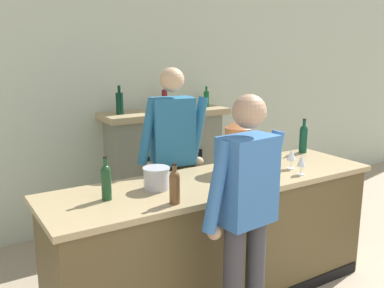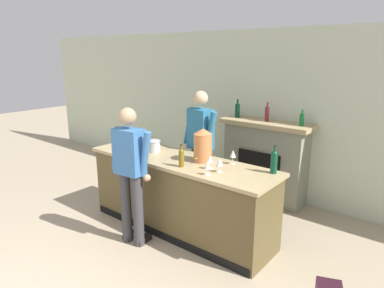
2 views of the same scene
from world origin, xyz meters
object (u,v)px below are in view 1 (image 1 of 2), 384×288
object	(u,v)px
wine_bottle_merlot_tall	(258,166)
wine_glass_back_row	(277,157)
copper_dispenser	(239,145)
fireplace_stone	(165,165)
person_customer	(246,217)
wine_bottle_riesling_slim	(303,137)
wine_glass_front_left	(291,155)
wine_bottle_port_short	(106,181)
wine_bottle_cabernet_heavy	(175,185)
wine_glass_near_bucket	(301,161)
ice_bucket_steel	(156,178)
person_bartender	(173,162)
wine_glass_front_right	(260,146)

from	to	relation	value
wine_bottle_merlot_tall	wine_glass_back_row	distance (m)	0.36
copper_dispenser	wine_glass_back_row	xyz separation A→B (m)	(0.25, -0.19, -0.10)
fireplace_stone	person_customer	distance (m)	2.41
wine_bottle_riesling_slim	wine_glass_front_left	bearing A→B (deg)	-144.64
wine_bottle_port_short	wine_glass_back_row	world-z (taller)	wine_bottle_port_short
fireplace_stone	wine_bottle_riesling_slim	bearing A→B (deg)	-60.08
fireplace_stone	wine_bottle_cabernet_heavy	xyz separation A→B (m)	(-0.96, -1.94, 0.47)
copper_dispenser	fireplace_stone	bearing A→B (deg)	85.57
person_customer	wine_bottle_cabernet_heavy	distance (m)	0.50
wine_bottle_port_short	wine_glass_front_left	bearing A→B (deg)	-3.78
copper_dispenser	wine_glass_near_bucket	bearing A→B (deg)	-46.72
ice_bucket_steel	wine_bottle_port_short	bearing A→B (deg)	-177.01
fireplace_stone	wine_glass_near_bucket	distance (m)	1.98
copper_dispenser	person_customer	bearing A→B (deg)	-124.57
copper_dispenser	wine_bottle_cabernet_heavy	size ratio (longest dim) A/B	1.59
wine_bottle_merlot_tall	wine_glass_back_row	world-z (taller)	wine_bottle_merlot_tall
person_bartender	copper_dispenser	distance (m)	0.62
wine_bottle_cabernet_heavy	wine_bottle_merlot_tall	bearing A→B (deg)	5.00
wine_bottle_riesling_slim	wine_bottle_port_short	xyz separation A→B (m)	(-2.11, -0.26, -0.01)
person_customer	wine_glass_front_right	distance (m)	1.29
fireplace_stone	person_bartender	size ratio (longest dim) A/B	0.88
ice_bucket_steel	wine_bottle_cabernet_heavy	size ratio (longest dim) A/B	0.72
person_bartender	wine_bottle_riesling_slim	distance (m)	1.33
wine_glass_front_right	copper_dispenser	bearing A→B (deg)	-157.93
wine_glass_back_row	wine_glass_front_left	size ratio (longest dim) A/B	0.98
wine_bottle_cabernet_heavy	wine_glass_back_row	size ratio (longest dim) A/B	1.61
copper_dispenser	wine_glass_front_right	distance (m)	0.40
person_customer	ice_bucket_steel	xyz separation A→B (m)	(-0.28, 0.68, 0.12)
wine_bottle_cabernet_heavy	wine_glass_front_left	distance (m)	1.26
wine_bottle_merlot_tall	wine_bottle_riesling_slim	bearing A→B (deg)	26.48
person_bartender	wine_glass_front_right	xyz separation A→B (m)	(0.74, -0.30, 0.11)
fireplace_stone	wine_glass_back_row	xyz separation A→B (m)	(0.13, -1.73, 0.47)
copper_dispenser	wine_bottle_port_short	xyz separation A→B (m)	(-1.20, -0.10, -0.08)
person_customer	wine_glass_back_row	world-z (taller)	person_customer
fireplace_stone	ice_bucket_steel	distance (m)	1.92
wine_bottle_port_short	ice_bucket_steel	bearing A→B (deg)	2.99
wine_bottle_merlot_tall	wine_glass_front_right	bearing A→B (deg)	48.06
ice_bucket_steel	wine_bottle_cabernet_heavy	xyz separation A→B (m)	(-0.03, -0.32, 0.04)
wine_glass_back_row	person_bartender	bearing A→B (deg)	135.02
wine_glass_back_row	wine_bottle_port_short	bearing A→B (deg)	176.50
wine_bottle_merlot_tall	wine_glass_back_row	bearing A→B (deg)	24.22
wine_glass_front_left	person_customer	bearing A→B (deg)	-149.13
ice_bucket_steel	wine_bottle_riesling_slim	world-z (taller)	wine_bottle_riesling_slim
ice_bucket_steel	wine_glass_back_row	world-z (taller)	wine_glass_back_row
ice_bucket_steel	wine_bottle_merlot_tall	distance (m)	0.78
ice_bucket_steel	wine_glass_near_bucket	bearing A→B (deg)	-14.10
person_customer	ice_bucket_steel	world-z (taller)	person_customer
wine_glass_front_right	wine_glass_near_bucket	bearing A→B (deg)	-91.21
fireplace_stone	wine_bottle_port_short	world-z (taller)	fireplace_stone
wine_glass_back_row	wine_bottle_merlot_tall	bearing A→B (deg)	-155.78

